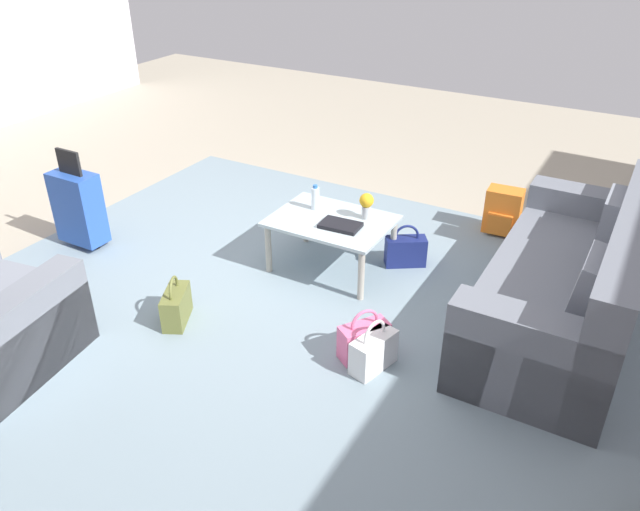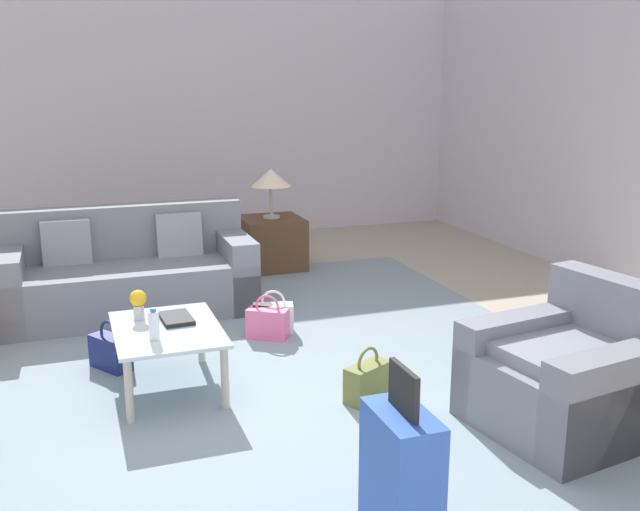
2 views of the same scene
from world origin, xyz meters
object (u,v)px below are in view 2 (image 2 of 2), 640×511
object	(u,v)px
handbag_navy	(110,352)
armchair	(575,378)
side_table	(272,243)
handbag_olive	(368,381)
coffee_table_book	(176,318)
table_lamp	(271,179)
handbag_white	(273,317)
couch	(127,277)
flower_vase	(138,302)
water_bottle	(154,325)
suitcase_blue	(401,476)
handbag_pink	(268,323)
coffee_table	(167,336)

from	to	relation	value
handbag_navy	armchair	bearing A→B (deg)	54.62
side_table	handbag_olive	xyz separation A→B (m)	(3.38, -0.34, -0.15)
coffee_table_book	table_lamp	xyz separation A→B (m)	(-2.68, 1.42, 0.52)
table_lamp	handbag_white	distance (m)	2.22
couch	flower_vase	size ratio (longest dim) A/B	10.35
water_bottle	armchair	bearing A→B (deg)	64.36
side_table	handbag_white	size ratio (longest dim) A/B	1.77
armchair	water_bottle	size ratio (longest dim) A/B	5.29
armchair	flower_vase	bearing A→B (deg)	-123.05
coffee_table_book	handbag_navy	size ratio (longest dim) A/B	0.83
coffee_table_book	handbag_white	size ratio (longest dim) A/B	0.83
couch	water_bottle	distance (m)	2.01
suitcase_blue	handbag_pink	bearing A→B (deg)	176.49
couch	handbag_white	world-z (taller)	couch
handbag_navy	handbag_olive	distance (m)	1.85
handbag_olive	handbag_navy	bearing A→B (deg)	-125.50
water_bottle	suitcase_blue	bearing A→B (deg)	23.96
couch	table_lamp	xyz separation A→B (m)	(-1.01, 1.60, 0.66)
couch	handbag_white	distance (m)	1.44
table_lamp	handbag_pink	world-z (taller)	table_lamp
handbag_white	armchair	bearing A→B (deg)	30.20
water_bottle	flower_vase	xyz separation A→B (m)	(-0.42, -0.05, 0.03)
water_bottle	coffee_table	bearing A→B (deg)	153.43
handbag_navy	water_bottle	bearing A→B (deg)	19.06
water_bottle	handbag_white	xyz separation A→B (m)	(-1.02, 1.04, -0.40)
coffee_table_book	couch	bearing A→B (deg)	-177.50
coffee_table	handbag_white	world-z (taller)	coffee_table
coffee_table_book	handbag_olive	distance (m)	1.33
armchair	table_lamp	xyz separation A→B (m)	(-4.09, -0.67, 0.67)
suitcase_blue	handbag_navy	world-z (taller)	suitcase_blue
handbag_navy	table_lamp	bearing A→B (deg)	141.45
couch	handbag_navy	xyz separation A→B (m)	(1.30, -0.24, -0.18)
handbag_olive	water_bottle	bearing A→B (deg)	-106.75
handbag_pink	side_table	bearing A→B (deg)	163.11
water_bottle	handbag_olive	distance (m)	1.38
coffee_table_book	flower_vase	distance (m)	0.27
water_bottle	handbag_olive	bearing A→B (deg)	73.25
armchair	coffee_table_book	xyz separation A→B (m)	(-1.41, -2.09, 0.15)
coffee_table_book	handbag_navy	world-z (taller)	coffee_table_book
armchair	coffee_table_book	bearing A→B (deg)	-124.00
suitcase_blue	table_lamp	bearing A→B (deg)	170.54
coffee_table	handbag_pink	xyz separation A→B (m)	(-0.71, 0.87, -0.24)
flower_vase	handbag_white	distance (m)	1.32
coffee_table	flower_vase	bearing A→B (deg)	-145.71
couch	handbag_navy	world-z (taller)	couch
suitcase_blue	handbag_white	xyz separation A→B (m)	(-2.82, 0.24, -0.23)
couch	side_table	world-z (taller)	couch
handbag_pink	table_lamp	bearing A→B (deg)	163.11
side_table	suitcase_blue	xyz separation A→B (m)	(4.80, -0.80, 0.08)
flower_vase	handbag_white	world-z (taller)	flower_vase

